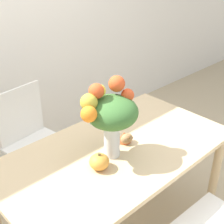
% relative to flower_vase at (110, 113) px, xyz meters
% --- Properties ---
extents(dining_table, '(1.45, 0.80, 0.73)m').
position_rel_flower_vase_xyz_m(dining_table, '(0.06, 0.02, -0.37)').
color(dining_table, '#D1B284').
rests_on(dining_table, ground_plane).
extents(flower_vase, '(0.35, 0.30, 0.47)m').
position_rel_flower_vase_xyz_m(flower_vase, '(0.00, 0.00, 0.00)').
color(flower_vase, silver).
rests_on(flower_vase, dining_table).
extents(pumpkin, '(0.11, 0.11, 0.10)m').
position_rel_flower_vase_xyz_m(pumpkin, '(-0.13, -0.05, -0.23)').
color(pumpkin, gold).
rests_on(pumpkin, dining_table).
extents(turkey_figurine, '(0.08, 0.11, 0.07)m').
position_rel_flower_vase_xyz_m(turkey_figurine, '(0.16, 0.03, -0.24)').
color(turkey_figurine, '#A87A4C').
rests_on(turkey_figurine, dining_table).
extents(dining_chair_near_window, '(0.47, 0.47, 0.89)m').
position_rel_flower_vase_xyz_m(dining_chair_near_window, '(-0.08, 0.77, -0.54)').
color(dining_chair_near_window, white).
rests_on(dining_chair_near_window, ground_plane).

